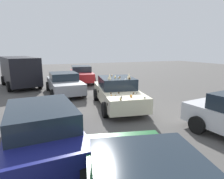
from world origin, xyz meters
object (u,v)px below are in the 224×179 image
Objects in this scene: art_car_decorated at (117,92)px; parked_van_behind_right at (20,70)px; parked_sedan_far_right at (64,83)px; parked_sedan_row_back_far at (42,127)px; parked_sedan_near_right at (81,74)px.

art_car_decorated is 0.89× the size of parked_van_behind_right.
parked_sedan_far_right is (3.87, 2.09, -0.04)m from art_car_decorated.
art_car_decorated is at bearing 26.29° from parked_sedan_far_right.
art_car_decorated is at bearing 19.18° from parked_van_behind_right.
parked_sedan_row_back_far is at bearing -39.94° from art_car_decorated.
art_car_decorated is 8.98m from parked_van_behind_right.
parked_sedan_near_right is at bearing 78.67° from parked_van_behind_right.
art_car_decorated is at bearing 7.88° from parked_sedan_near_right.
art_car_decorated reaches higher than parked_sedan_row_back_far.
parked_sedan_far_right is (-3.63, -2.83, -0.58)m from parked_van_behind_right.
parked_van_behind_right is at bearing -137.74° from art_car_decorated.
art_car_decorated is 1.04× the size of parked_sedan_row_back_far.
parked_sedan_far_right is at bearing -20.14° from parked_sedan_near_right.
art_car_decorated reaches higher than parked_sedan_near_right.
parked_van_behind_right is 1.17× the size of parked_sedan_row_back_far.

